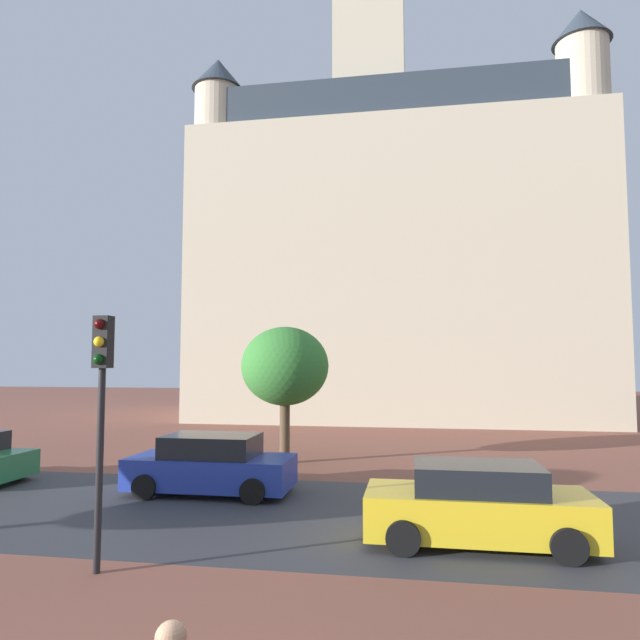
# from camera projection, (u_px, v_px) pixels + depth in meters

# --- Properties ---
(ground_plane) EXTENTS (120.00, 120.00, 0.00)m
(ground_plane) POSITION_uv_depth(u_px,v_px,m) (295.00, 509.00, 13.36)
(ground_plane) COLOR brown
(street_asphalt_strip) EXTENTS (120.00, 7.16, 0.00)m
(street_asphalt_strip) POSITION_uv_depth(u_px,v_px,m) (291.00, 513.00, 12.98)
(street_asphalt_strip) COLOR #38383D
(street_asphalt_strip) RESTS_ON ground_plane
(landmark_building) EXTENTS (24.70, 11.83, 35.75)m
(landmark_building) POSITION_uv_depth(u_px,v_px,m) (392.00, 251.00, 36.44)
(landmark_building) COLOR beige
(landmark_building) RESTS_ON ground_plane
(car_yellow) EXTENTS (4.32, 2.02, 1.54)m
(car_yellow) POSITION_uv_depth(u_px,v_px,m) (478.00, 505.00, 10.82)
(car_yellow) COLOR gold
(car_yellow) RESTS_ON ground_plane
(car_blue) EXTENTS (4.36, 2.12, 1.56)m
(car_blue) POSITION_uv_depth(u_px,v_px,m) (211.00, 465.00, 15.00)
(car_blue) COLOR #23389E
(car_blue) RESTS_ON ground_plane
(traffic_light_pole) EXTENTS (0.28, 0.34, 4.31)m
(traffic_light_pole) POSITION_uv_depth(u_px,v_px,m) (101.00, 391.00, 9.51)
(traffic_light_pole) COLOR black
(traffic_light_pole) RESTS_ON ground_plane
(tree_curb_far) EXTENTS (3.10, 3.10, 4.78)m
(tree_curb_far) POSITION_uv_depth(u_px,v_px,m) (285.00, 367.00, 19.75)
(tree_curb_far) COLOR brown
(tree_curb_far) RESTS_ON ground_plane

